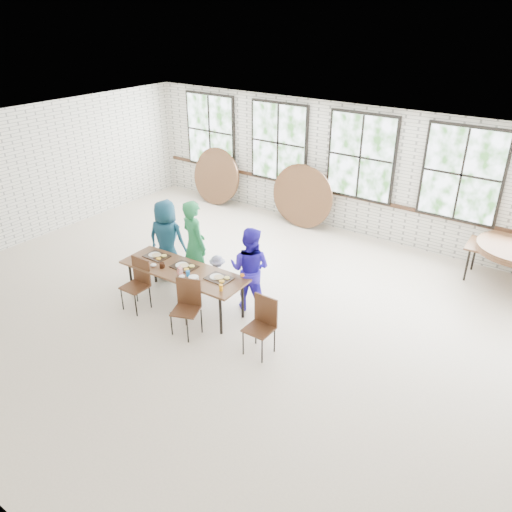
{
  "coord_description": "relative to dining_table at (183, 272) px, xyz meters",
  "views": [
    {
      "loc": [
        4.46,
        -5.83,
        4.93
      ],
      "look_at": [
        0.0,
        0.4,
        1.05
      ],
      "focal_mm": 35.0,
      "sensor_mm": 36.0,
      "label": 1
    }
  ],
  "objects": [
    {
      "name": "room",
      "position": [
        1.09,
        4.73,
        1.14
      ],
      "size": [
        12.0,
        12.0,
        12.0
      ],
      "color": "beige",
      "rests_on": "ground"
    },
    {
      "name": "chair_near_right",
      "position": [
        0.58,
        -0.54,
        -0.13
      ],
      "size": [
        0.54,
        0.53,
        0.95
      ],
      "rotation": [
        0.0,
        0.0,
        0.38
      ],
      "color": "#4A2B18",
      "rests_on": "ground"
    },
    {
      "name": "adult_teal",
      "position": [
        -1.04,
        0.65,
        0.12
      ],
      "size": [
        0.9,
        0.72,
        1.61
      ],
      "primitive_type": "imported",
      "rotation": [
        0.0,
        0.0,
        3.43
      ],
      "color": "navy",
      "rests_on": "ground"
    },
    {
      "name": "tabletop_clutter",
      "position": [
        0.08,
        -0.03,
        0.08
      ],
      "size": [
        2.0,
        0.58,
        0.11
      ],
      "color": "black",
      "rests_on": "dining_table"
    },
    {
      "name": "adult_blue",
      "position": [
        0.98,
        0.65,
        0.09
      ],
      "size": [
        0.88,
        0.76,
        1.56
      ],
      "primitive_type": "imported",
      "rotation": [
        0.0,
        0.0,
        3.39
      ],
      "color": "#2B1BC3",
      "rests_on": "ground"
    },
    {
      "name": "adult_green",
      "position": [
        -0.31,
        0.65,
        0.2
      ],
      "size": [
        0.75,
        0.61,
        1.77
      ],
      "primitive_type": "imported",
      "rotation": [
        0.0,
        0.0,
        2.82
      ],
      "color": "#217C44",
      "rests_on": "ground"
    },
    {
      "name": "chair_near_left",
      "position": [
        -0.64,
        -0.49,
        -0.13
      ],
      "size": [
        0.43,
        0.41,
        0.95
      ],
      "rotation": [
        0.0,
        0.0,
        0.02
      ],
      "color": "#4A2B18",
      "rests_on": "ground"
    },
    {
      "name": "round_tops_leaning",
      "position": [
        -1.6,
        4.48,
        0.05
      ],
      "size": [
        4.33,
        0.45,
        1.5
      ],
      "color": "brown",
      "rests_on": "ground"
    },
    {
      "name": "dining_table",
      "position": [
        0.0,
        0.0,
        0.0
      ],
      "size": [
        2.43,
        0.9,
        0.74
      ],
      "rotation": [
        0.0,
        0.0,
        0.04
      ],
      "color": "brown",
      "rests_on": "ground"
    },
    {
      "name": "chair_spare",
      "position": [
        1.89,
        -0.26,
        -0.13
      ],
      "size": [
        0.42,
        0.41,
        0.95
      ],
      "rotation": [
        0.0,
        0.0,
        0.01
      ],
      "color": "#4A2B18",
      "rests_on": "ground"
    },
    {
      "name": "toddler",
      "position": [
        0.24,
        0.65,
        -0.28
      ],
      "size": [
        0.6,
        0.47,
        0.81
      ],
      "primitive_type": "imported",
      "rotation": [
        0.0,
        0.0,
        2.78
      ],
      "color": "#171949",
      "rests_on": "ground"
    }
  ]
}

